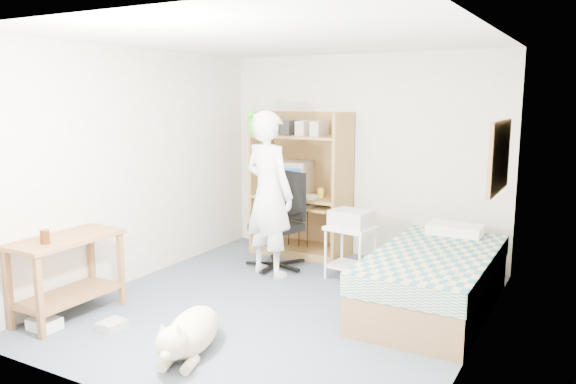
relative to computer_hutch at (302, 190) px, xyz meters
The scene contains 21 objects.
floor 2.05m from the computer_hutch, 68.06° to the right, with size 4.00×4.00×0.00m, color #4A5664.
wall_back 0.86m from the computer_hutch, 20.54° to the left, with size 3.60×0.02×2.50m, color beige.
wall_right 3.07m from the computer_hutch, 34.80° to the right, with size 0.02×4.00×2.50m, color beige.
wall_left 2.10m from the computer_hutch, 122.33° to the right, with size 0.02×4.00×2.50m, color beige.
ceiling 2.52m from the computer_hutch, 68.06° to the right, with size 3.60×4.00×0.02m, color white.
computer_hutch is the anchor object (origin of this frame).
bed 2.35m from the computer_hutch, 29.29° to the right, with size 1.02×2.02×0.66m.
side_desk 3.08m from the computer_hutch, 106.14° to the right, with size 0.50×1.00×0.75m.
corkboard 2.69m from the computer_hutch, 18.72° to the right, with size 0.04×0.94×0.66m.
office_chair 0.80m from the computer_hutch, 84.55° to the right, with size 0.63×0.63×1.11m.
person 0.99m from the computer_hutch, 84.32° to the right, with size 0.67×0.44×1.84m, color white.
parrot 1.30m from the computer_hutch, 96.14° to the right, with size 0.14×0.24×0.37m.
dog 3.13m from the computer_hutch, 78.68° to the right, with size 0.55×1.04×0.40m.
printer_cart 1.25m from the computer_hutch, 35.34° to the right, with size 0.55×0.46×0.59m.
printer 1.19m from the computer_hutch, 35.34° to the right, with size 0.42×0.32×0.18m, color beige.
crt_monitor 0.21m from the computer_hutch, behind, with size 0.49×0.51×0.41m.
keyboard 0.22m from the computer_hutch, 76.18° to the right, with size 0.45×0.16×0.03m, color beige.
pencil_cup 0.32m from the computer_hutch, 16.04° to the right, with size 0.08×0.08×0.12m, color gold.
drink_glass 3.28m from the computer_hutch, 104.12° to the right, with size 0.08×0.08×0.12m, color #411E0A.
floor_box_a 3.43m from the computer_hutch, 103.83° to the right, with size 0.25×0.20×0.10m, color white.
floor_box_b 3.08m from the computer_hutch, 95.44° to the right, with size 0.18×0.22×0.08m, color #ABAAA6.
Camera 1 is at (2.58, -4.48, 1.99)m, focal length 35.00 mm.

